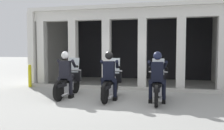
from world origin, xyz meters
TOP-DOWN VIEW (x-y plane):
  - ground_plane at (0.00, 3.00)m, footprint 80.00×80.00m
  - station_building at (0.03, 4.28)m, footprint 8.90×4.15m
  - kerb_strip at (0.03, 1.77)m, footprint 8.40×0.24m
  - motorcycle_left at (-1.54, 0.01)m, footprint 0.62×2.04m
  - police_officer_left at (-1.54, -0.28)m, footprint 0.63×0.61m
  - motorcycle_center at (0.00, -0.02)m, footprint 0.62×2.04m
  - police_officer_center at (0.00, -0.30)m, footprint 0.63×0.61m
  - motorcycle_right at (1.54, -0.08)m, footprint 0.62×2.04m
  - police_officer_right at (1.54, -0.36)m, footprint 0.63×0.61m
  - bollard_kerbside at (-4.08, 1.53)m, footprint 0.14×0.14m

SIDE VIEW (x-z plane):
  - ground_plane at x=0.00m, z-range 0.00..0.00m
  - kerb_strip at x=0.03m, z-range 0.00..0.12m
  - bollard_kerbside at x=-4.08m, z-range 0.00..1.00m
  - motorcycle_left at x=-1.54m, z-range -0.17..1.17m
  - motorcycle_center at x=0.00m, z-range -0.17..1.17m
  - motorcycle_right at x=1.54m, z-range -0.17..1.17m
  - police_officer_right at x=1.54m, z-range 0.15..1.73m
  - police_officer_left at x=-1.54m, z-range 0.15..1.73m
  - police_officer_center at x=0.00m, z-range 0.15..1.73m
  - station_building at x=0.03m, z-range 0.40..3.94m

